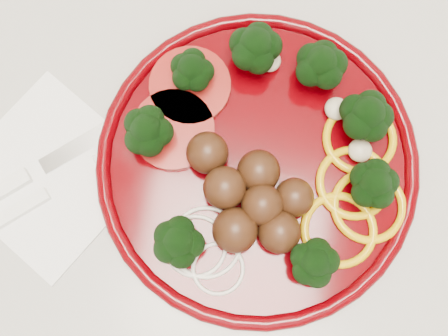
# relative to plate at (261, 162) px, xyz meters

# --- Properties ---
(counter) EXTENTS (2.40, 0.60, 0.90)m
(counter) POSITION_rel_plate_xyz_m (0.16, -0.03, -0.47)
(counter) COLOR beige
(counter) RESTS_ON ground
(plate) EXTENTS (0.30, 0.30, 0.06)m
(plate) POSITION_rel_plate_xyz_m (0.00, 0.00, 0.00)
(plate) COLOR #490003
(plate) RESTS_ON counter
(napkin) EXTENTS (0.20, 0.20, 0.00)m
(napkin) POSITION_rel_plate_xyz_m (-0.19, -0.04, -0.02)
(napkin) COLOR white
(napkin) RESTS_ON counter
(knife) EXTENTS (0.15, 0.14, 0.01)m
(knife) POSITION_rel_plate_xyz_m (-0.22, -0.05, -0.01)
(knife) COLOR silver
(knife) RESTS_ON napkin
(fork) EXTENTS (0.14, 0.12, 0.01)m
(fork) POSITION_rel_plate_xyz_m (-0.20, -0.07, -0.01)
(fork) COLOR white
(fork) RESTS_ON napkin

